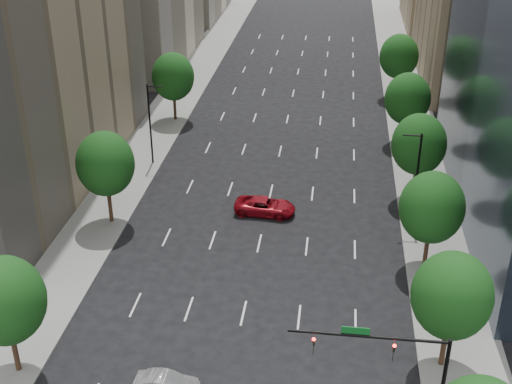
% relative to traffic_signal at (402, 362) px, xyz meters
% --- Properties ---
extents(sidewalk_left, '(6.00, 200.00, 0.15)m').
position_rel_traffic_signal_xyz_m(sidewalk_left, '(-26.03, 30.00, -5.10)').
color(sidewalk_left, slate).
rests_on(sidewalk_left, ground).
extents(sidewalk_right, '(6.00, 200.00, 0.15)m').
position_rel_traffic_signal_xyz_m(sidewalk_right, '(4.97, 30.00, -5.10)').
color(sidewalk_right, slate).
rests_on(sidewalk_right, ground).
extents(tree_right_1, '(5.20, 5.20, 8.75)m').
position_rel_traffic_signal_xyz_m(tree_right_1, '(3.47, 6.00, 0.58)').
color(tree_right_1, '#382316').
rests_on(tree_right_1, ground).
extents(tree_right_2, '(5.20, 5.20, 8.61)m').
position_rel_traffic_signal_xyz_m(tree_right_2, '(3.47, 18.00, 0.43)').
color(tree_right_2, '#382316').
rests_on(tree_right_2, ground).
extents(tree_right_3, '(5.20, 5.20, 8.89)m').
position_rel_traffic_signal_xyz_m(tree_right_3, '(3.47, 30.00, 0.72)').
color(tree_right_3, '#382316').
rests_on(tree_right_3, ground).
extents(tree_right_4, '(5.20, 5.20, 8.46)m').
position_rel_traffic_signal_xyz_m(tree_right_4, '(3.47, 44.00, 0.29)').
color(tree_right_4, '#382316').
rests_on(tree_right_4, ground).
extents(tree_right_5, '(5.20, 5.20, 8.75)m').
position_rel_traffic_signal_xyz_m(tree_right_5, '(3.47, 60.00, 0.58)').
color(tree_right_5, '#382316').
rests_on(tree_right_5, ground).
extents(tree_left_0, '(5.20, 5.20, 8.75)m').
position_rel_traffic_signal_xyz_m(tree_left_0, '(-24.53, 2.00, 0.58)').
color(tree_left_0, '#382316').
rests_on(tree_left_0, ground).
extents(tree_left_1, '(5.20, 5.20, 8.97)m').
position_rel_traffic_signal_xyz_m(tree_left_1, '(-24.53, 22.00, 0.79)').
color(tree_left_1, '#382316').
rests_on(tree_left_1, ground).
extents(tree_left_2, '(5.20, 5.20, 8.68)m').
position_rel_traffic_signal_xyz_m(tree_left_2, '(-24.53, 48.00, 0.50)').
color(tree_left_2, '#382316').
rests_on(tree_left_2, ground).
extents(streetlight_rn, '(1.70, 0.20, 9.00)m').
position_rel_traffic_signal_xyz_m(streetlight_rn, '(2.91, 25.00, -0.33)').
color(streetlight_rn, black).
rests_on(streetlight_rn, ground).
extents(streetlight_ln, '(1.70, 0.20, 9.00)m').
position_rel_traffic_signal_xyz_m(streetlight_ln, '(-23.96, 35.00, -0.33)').
color(streetlight_ln, black).
rests_on(streetlight_ln, ground).
extents(traffic_signal, '(9.12, 0.40, 7.38)m').
position_rel_traffic_signal_xyz_m(traffic_signal, '(0.00, 0.00, 0.00)').
color(traffic_signal, black).
rests_on(traffic_signal, ground).
extents(car_silver, '(4.13, 1.48, 1.36)m').
position_rel_traffic_signal_xyz_m(car_silver, '(-14.26, 1.29, -4.49)').
color(car_silver, '#A5A4AA').
rests_on(car_silver, ground).
extents(car_red_far, '(5.87, 2.98, 1.59)m').
position_rel_traffic_signal_xyz_m(car_red_far, '(-10.63, 25.37, -4.38)').
color(car_red_far, maroon).
rests_on(car_red_far, ground).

